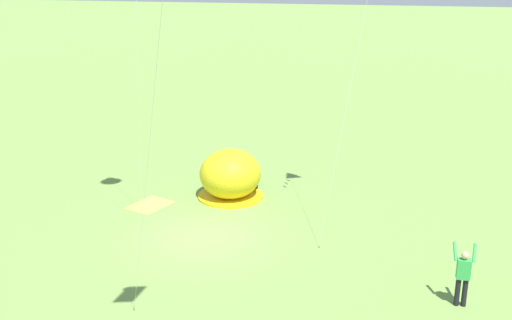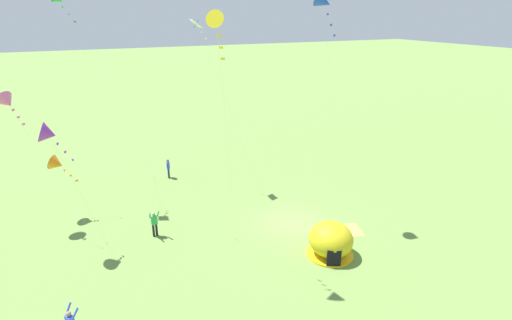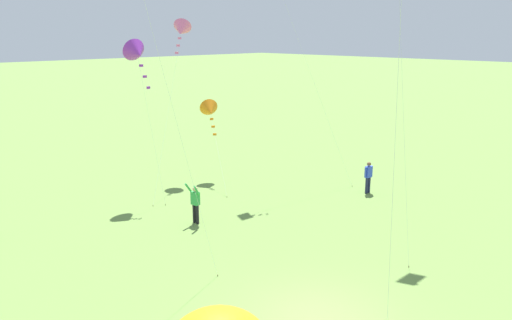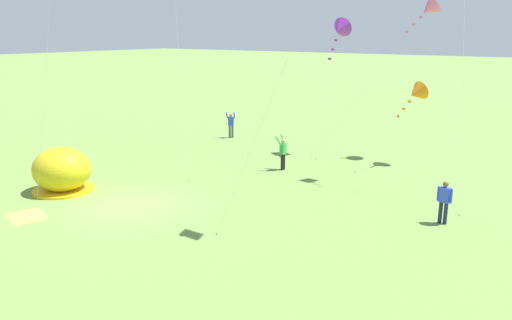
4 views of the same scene
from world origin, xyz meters
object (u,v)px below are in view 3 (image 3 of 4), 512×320
at_px(person_arms_raised, 195,202).
at_px(kite_pink, 181,30).
at_px(kite_orange, 210,110).
at_px(person_strolling, 368,176).
at_px(kite_purple, 137,53).

bearing_deg(person_arms_raised, kite_pink, 55.64).
bearing_deg(kite_orange, person_arms_raised, -135.34).
height_order(person_strolling, kite_purple, kite_purple).
bearing_deg(kite_orange, person_strolling, -64.08).
distance_m(person_strolling, person_arms_raised, 9.79).
relative_size(person_strolling, kite_pink, 0.19).
xyz_separation_m(kite_pink, kite_purple, (-4.39, -2.19, -1.12)).
xyz_separation_m(person_arms_raised, kite_orange, (5.29, 5.23, 3.03)).
bearing_deg(person_arms_raised, kite_purple, 83.40).
height_order(person_arms_raised, kite_pink, kite_pink).
relative_size(kite_pink, kite_purple, 1.14).
xyz_separation_m(person_strolling, kite_purple, (-8.72, 8.14, 6.44)).
distance_m(person_arms_raised, kite_pink, 11.60).
distance_m(kite_pink, kite_purple, 5.03).
height_order(person_strolling, kite_orange, kite_orange).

